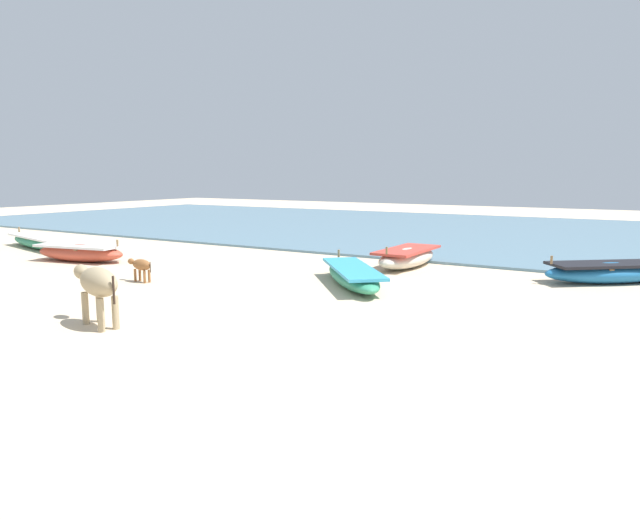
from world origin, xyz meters
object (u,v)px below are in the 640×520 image
at_px(cow_adult_dun, 97,284).
at_px(calf_near_brown, 141,266).
at_px(fishing_boat_3, 353,275).
at_px(fishing_boat_6, 80,252).
at_px(fishing_boat_0, 610,272).
at_px(fishing_boat_4, 41,242).
at_px(fishing_boat_5, 407,257).

distance_m(cow_adult_dun, calf_near_brown, 4.22).
height_order(fishing_boat_3, calf_near_brown, fishing_boat_3).
distance_m(fishing_boat_6, cow_adult_dun, 8.34).
xyz_separation_m(fishing_boat_0, fishing_boat_4, (-17.98, -3.39, -0.03)).
relative_size(fishing_boat_3, cow_adult_dun, 2.12).
bearing_deg(fishing_boat_5, fishing_boat_3, -0.19).
distance_m(fishing_boat_0, fishing_boat_5, 5.23).
bearing_deg(fishing_boat_6, fishing_boat_4, 152.16).
bearing_deg(calf_near_brown, fishing_boat_4, -12.84).
bearing_deg(cow_adult_dun, fishing_boat_4, -13.02).
distance_m(fishing_boat_4, cow_adult_dun, 12.18).
xyz_separation_m(fishing_boat_0, calf_near_brown, (-9.92, -5.93, 0.14)).
distance_m(fishing_boat_5, fishing_boat_6, 9.90).
relative_size(fishing_boat_3, fishing_boat_6, 1.05).
xyz_separation_m(fishing_boat_0, fishing_boat_6, (-14.18, -4.54, 0.01)).
bearing_deg(calf_near_brown, cow_adult_dun, 133.51).
distance_m(fishing_boat_4, fishing_boat_6, 3.97).
relative_size(fishing_boat_0, fishing_boat_5, 1.09).
bearing_deg(cow_adult_dun, fishing_boat_6, -18.53).
distance_m(fishing_boat_3, fishing_boat_4, 12.74).
height_order(fishing_boat_0, fishing_boat_3, fishing_boat_0).
bearing_deg(cow_adult_dun, fishing_boat_5, -87.68).
bearing_deg(fishing_boat_4, fishing_boat_0, -156.45).
height_order(fishing_boat_3, cow_adult_dun, cow_adult_dun).
height_order(fishing_boat_6, cow_adult_dun, cow_adult_dun).
distance_m(fishing_boat_6, calf_near_brown, 4.48).
bearing_deg(fishing_boat_0, fishing_boat_4, -28.58).
relative_size(fishing_boat_3, fishing_boat_5, 1.13).
bearing_deg(calf_near_brown, fishing_boat_5, -125.54).
relative_size(fishing_boat_0, calf_near_brown, 3.71).
bearing_deg(fishing_boat_3, calf_near_brown, 75.36).
xyz_separation_m(fishing_boat_3, fishing_boat_6, (-8.95, -0.93, 0.04)).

